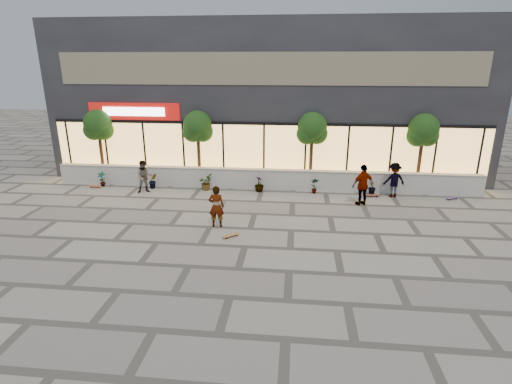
# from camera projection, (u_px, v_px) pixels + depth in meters

# --- Properties ---
(ground) EXTENTS (80.00, 80.00, 0.00)m
(ground) POSITION_uv_depth(u_px,v_px,m) (245.00, 247.00, 14.34)
(ground) COLOR #A39D8E
(ground) RESTS_ON ground
(planter_wall) EXTENTS (22.00, 0.42, 1.04)m
(planter_wall) POSITION_uv_depth(u_px,v_px,m) (262.00, 179.00, 20.80)
(planter_wall) COLOR silver
(planter_wall) RESTS_ON ground
(retail_building) EXTENTS (24.00, 9.17, 8.50)m
(retail_building) POSITION_uv_depth(u_px,v_px,m) (270.00, 97.00, 24.83)
(retail_building) COLOR #27272C
(retail_building) RESTS_ON ground
(shrub_a) EXTENTS (0.43, 0.29, 0.81)m
(shrub_a) POSITION_uv_depth(u_px,v_px,m) (102.00, 179.00, 21.16)
(shrub_a) COLOR #1A3E13
(shrub_a) RESTS_ON ground
(shrub_b) EXTENTS (0.57, 0.57, 0.81)m
(shrub_b) POSITION_uv_depth(u_px,v_px,m) (153.00, 181.00, 20.88)
(shrub_b) COLOR #1A3E13
(shrub_b) RESTS_ON ground
(shrub_c) EXTENTS (0.68, 0.77, 0.81)m
(shrub_c) POSITION_uv_depth(u_px,v_px,m) (205.00, 182.00, 20.60)
(shrub_c) COLOR #1A3E13
(shrub_c) RESTS_ON ground
(shrub_d) EXTENTS (0.64, 0.64, 0.81)m
(shrub_d) POSITION_uv_depth(u_px,v_px,m) (259.00, 184.00, 20.32)
(shrub_d) COLOR #1A3E13
(shrub_d) RESTS_ON ground
(shrub_e) EXTENTS (0.46, 0.35, 0.81)m
(shrub_e) POSITION_uv_depth(u_px,v_px,m) (315.00, 186.00, 20.05)
(shrub_e) COLOR #1A3E13
(shrub_e) RESTS_ON ground
(shrub_f) EXTENTS (0.55, 0.57, 0.81)m
(shrub_f) POSITION_uv_depth(u_px,v_px,m) (372.00, 187.00, 19.77)
(shrub_f) COLOR #1A3E13
(shrub_f) RESTS_ON ground
(tree_west) EXTENTS (1.60, 1.50, 3.92)m
(tree_west) POSITION_uv_depth(u_px,v_px,m) (98.00, 127.00, 21.59)
(tree_west) COLOR #443018
(tree_west) RESTS_ON ground
(tree_midwest) EXTENTS (1.60, 1.50, 3.92)m
(tree_midwest) POSITION_uv_depth(u_px,v_px,m) (198.00, 128.00, 21.04)
(tree_midwest) COLOR #443018
(tree_midwest) RESTS_ON ground
(tree_mideast) EXTENTS (1.60, 1.50, 3.92)m
(tree_mideast) POSITION_uv_depth(u_px,v_px,m) (312.00, 130.00, 20.45)
(tree_mideast) COLOR #443018
(tree_mideast) RESTS_ON ground
(tree_east) EXTENTS (1.60, 1.50, 3.92)m
(tree_east) POSITION_uv_depth(u_px,v_px,m) (423.00, 132.00, 19.90)
(tree_east) COLOR #443018
(tree_east) RESTS_ON ground
(skater_center) EXTENTS (0.63, 0.42, 1.71)m
(skater_center) POSITION_uv_depth(u_px,v_px,m) (216.00, 206.00, 15.85)
(skater_center) COLOR white
(skater_center) RESTS_ON ground
(skater_left) EXTENTS (0.98, 0.89, 1.66)m
(skater_left) POSITION_uv_depth(u_px,v_px,m) (144.00, 177.00, 20.05)
(skater_left) COLOR tan
(skater_left) RESTS_ON ground
(skater_right_near) EXTENTS (1.22, 0.93, 1.92)m
(skater_right_near) POSITION_uv_depth(u_px,v_px,m) (363.00, 185.00, 18.25)
(skater_right_near) COLOR white
(skater_right_near) RESTS_ON ground
(skater_right_far) EXTENTS (1.22, 0.87, 1.72)m
(skater_right_far) POSITION_uv_depth(u_px,v_px,m) (394.00, 180.00, 19.39)
(skater_right_far) COLOR maroon
(skater_right_far) RESTS_ON ground
(skateboard_center) EXTENTS (0.65, 0.59, 0.08)m
(skateboard_center) POSITION_uv_depth(u_px,v_px,m) (231.00, 235.00, 15.11)
(skateboard_center) COLOR #9D6433
(skateboard_center) RESTS_ON ground
(skateboard_left) EXTENTS (0.73, 0.29, 0.09)m
(skateboard_left) POSITION_uv_depth(u_px,v_px,m) (95.00, 186.00, 21.05)
(skateboard_left) COLOR #C25824
(skateboard_left) RESTS_ON ground
(skateboard_right_near) EXTENTS (0.89, 0.31, 0.10)m
(skateboard_right_near) POSITION_uv_depth(u_px,v_px,m) (371.00, 195.00, 19.61)
(skateboard_right_near) COLOR brown
(skateboard_right_near) RESTS_ON ground
(skateboard_right_far) EXTENTS (0.72, 0.51, 0.09)m
(skateboard_right_far) POSITION_uv_depth(u_px,v_px,m) (452.00, 198.00, 19.26)
(skateboard_right_far) COLOR #5A437B
(skateboard_right_far) RESTS_ON ground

